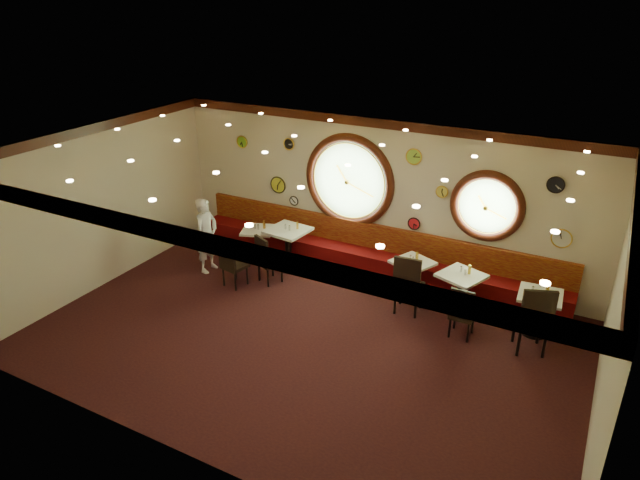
% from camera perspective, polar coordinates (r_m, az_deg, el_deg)
% --- Properties ---
extents(floor, '(9.00, 6.00, 0.00)m').
position_cam_1_polar(floor, '(9.88, -1.65, -9.78)').
color(floor, black).
rests_on(floor, ground).
extents(ceiling, '(9.00, 6.00, 0.02)m').
position_cam_1_polar(ceiling, '(8.51, -1.91, 8.36)').
color(ceiling, gold).
rests_on(ceiling, wall_back).
extents(wall_back, '(9.00, 0.02, 3.20)m').
position_cam_1_polar(wall_back, '(11.57, 5.63, 4.31)').
color(wall_back, beige).
rests_on(wall_back, floor).
extents(wall_front, '(9.00, 0.02, 3.20)m').
position_cam_1_polar(wall_front, '(7.00, -14.26, -10.80)').
color(wall_front, beige).
rests_on(wall_front, floor).
extents(wall_left, '(0.02, 6.00, 3.20)m').
position_cam_1_polar(wall_left, '(11.82, -21.12, 3.16)').
color(wall_left, beige).
rests_on(wall_left, floor).
extents(wall_right, '(0.02, 6.00, 3.20)m').
position_cam_1_polar(wall_right, '(8.11, 27.31, -7.74)').
color(wall_right, beige).
rests_on(wall_right, floor).
extents(molding_back, '(9.00, 0.10, 0.18)m').
position_cam_1_polar(molding_back, '(11.11, 5.84, 11.57)').
color(molding_back, '#39140A').
rests_on(molding_back, wall_back).
extents(molding_front, '(9.00, 0.10, 0.18)m').
position_cam_1_polar(molding_front, '(6.31, -15.36, 0.76)').
color(molding_front, '#39140A').
rests_on(molding_front, wall_back).
extents(molding_left, '(0.10, 6.00, 0.18)m').
position_cam_1_polar(molding_left, '(11.36, -22.10, 10.23)').
color(molding_left, '#39140A').
rests_on(molding_left, wall_back).
extents(molding_right, '(0.10, 6.00, 0.18)m').
position_cam_1_polar(molding_right, '(7.50, 29.12, 2.23)').
color(molding_right, '#39140A').
rests_on(molding_right, wall_back).
extents(banquette_base, '(8.00, 0.55, 0.20)m').
position_cam_1_polar(banquette_base, '(11.94, 4.81, -2.88)').
color(banquette_base, black).
rests_on(banquette_base, floor).
extents(banquette_seat, '(8.00, 0.55, 0.30)m').
position_cam_1_polar(banquette_seat, '(11.82, 4.85, -1.80)').
color(banquette_seat, '#550709').
rests_on(banquette_seat, banquette_base).
extents(banquette_back, '(8.00, 0.10, 0.55)m').
position_cam_1_polar(banquette_back, '(11.84, 5.35, 0.36)').
color(banquette_back, '#640708').
rests_on(banquette_back, wall_back).
extents(porthole_left_glass, '(1.66, 0.02, 1.66)m').
position_cam_1_polar(porthole_left_glass, '(11.72, 2.95, 5.94)').
color(porthole_left_glass, '#8DC174').
rests_on(porthole_left_glass, wall_back).
extents(porthole_left_frame, '(1.98, 0.18, 1.98)m').
position_cam_1_polar(porthole_left_frame, '(11.70, 2.92, 5.92)').
color(porthole_left_frame, '#39140A').
rests_on(porthole_left_frame, wall_back).
extents(porthole_left_ring, '(1.61, 0.03, 1.61)m').
position_cam_1_polar(porthole_left_ring, '(11.68, 2.85, 5.88)').
color(porthole_left_ring, gold).
rests_on(porthole_left_ring, wall_back).
extents(porthole_right_glass, '(1.10, 0.02, 1.10)m').
position_cam_1_polar(porthole_right_glass, '(10.92, 16.36, 3.27)').
color(porthole_right_glass, '#8DC174').
rests_on(porthole_right_glass, wall_back).
extents(porthole_right_frame, '(1.38, 0.18, 1.38)m').
position_cam_1_polar(porthole_right_frame, '(10.90, 16.34, 3.25)').
color(porthole_right_frame, '#39140A').
rests_on(porthole_right_frame, wall_back).
extents(porthole_right_ring, '(1.09, 0.03, 1.09)m').
position_cam_1_polar(porthole_right_ring, '(10.87, 16.31, 3.20)').
color(porthole_right_ring, gold).
rests_on(porthole_right_ring, wall_back).
extents(wall_clock_0, '(0.30, 0.03, 0.30)m').
position_cam_1_polar(wall_clock_0, '(11.00, 9.38, 8.23)').
color(wall_clock_0, '#9ED141').
rests_on(wall_clock_0, wall_back).
extents(wall_clock_1, '(0.36, 0.03, 0.36)m').
position_cam_1_polar(wall_clock_1, '(12.57, -4.20, 5.52)').
color(wall_clock_1, yellow).
rests_on(wall_clock_1, wall_back).
extents(wall_clock_2, '(0.26, 0.03, 0.26)m').
position_cam_1_polar(wall_clock_2, '(12.82, -7.78, 9.70)').
color(wall_clock_2, '#76BB25').
rests_on(wall_clock_2, wall_back).
extents(wall_clock_3, '(0.22, 0.03, 0.22)m').
position_cam_1_polar(wall_clock_3, '(11.01, 12.12, 4.75)').
color(wall_clock_3, '#E0CC4A').
rests_on(wall_clock_3, wall_back).
extents(wall_clock_4, '(0.28, 0.03, 0.28)m').
position_cam_1_polar(wall_clock_4, '(10.55, 22.51, 5.13)').
color(wall_clock_4, black).
rests_on(wall_clock_4, wall_back).
extents(wall_clock_5, '(0.34, 0.03, 0.34)m').
position_cam_1_polar(wall_clock_5, '(10.86, 23.01, 0.16)').
color(wall_clock_5, silver).
rests_on(wall_clock_5, wall_back).
extents(wall_clock_6, '(0.20, 0.03, 0.20)m').
position_cam_1_polar(wall_clock_6, '(12.48, -2.60, 3.95)').
color(wall_clock_6, white).
rests_on(wall_clock_6, wall_back).
extents(wall_clock_7, '(0.24, 0.03, 0.24)m').
position_cam_1_polar(wall_clock_7, '(11.41, 9.40, 1.64)').
color(wall_clock_7, red).
rests_on(wall_clock_7, wall_back).
extents(wall_clock_8, '(0.24, 0.03, 0.24)m').
position_cam_1_polar(wall_clock_8, '(12.15, -3.12, 9.56)').
color(wall_clock_8, black).
rests_on(wall_clock_8, wall_back).
extents(table_a, '(0.85, 0.85, 0.72)m').
position_cam_1_polar(table_a, '(12.39, -6.16, -0.04)').
color(table_a, black).
rests_on(table_a, floor).
extents(table_b, '(0.87, 0.87, 0.87)m').
position_cam_1_polar(table_b, '(11.98, -3.20, -0.33)').
color(table_b, black).
rests_on(table_b, floor).
extents(table_c, '(0.89, 0.89, 0.74)m').
position_cam_1_polar(table_c, '(11.02, 9.17, -3.40)').
color(table_c, black).
rests_on(table_c, floor).
extents(table_d, '(0.91, 0.91, 0.78)m').
position_cam_1_polar(table_d, '(10.64, 13.84, -4.75)').
color(table_d, black).
rests_on(table_d, floor).
extents(table_e, '(0.75, 0.75, 0.77)m').
position_cam_1_polar(table_e, '(10.43, 20.97, -6.44)').
color(table_e, black).
rests_on(table_e, floor).
extents(chair_a, '(0.49, 0.49, 0.63)m').
position_cam_1_polar(chair_a, '(11.30, -8.90, -2.03)').
color(chair_a, black).
rests_on(chair_a, floor).
extents(chair_b, '(0.56, 0.56, 0.63)m').
position_cam_1_polar(chair_b, '(11.36, -5.42, -1.67)').
color(chair_b, black).
rests_on(chair_b, floor).
extents(chair_c, '(0.53, 0.53, 0.73)m').
position_cam_1_polar(chair_c, '(10.34, 8.79, -4.09)').
color(chair_c, black).
rests_on(chair_c, floor).
extents(chair_d, '(0.40, 0.40, 0.60)m').
position_cam_1_polar(chair_d, '(9.89, 14.02, -6.78)').
color(chair_d, black).
rests_on(chair_d, floor).
extents(chair_e, '(0.67, 0.67, 0.76)m').
position_cam_1_polar(chair_e, '(9.75, 20.68, -7.15)').
color(chair_e, black).
rests_on(chair_e, floor).
extents(condiment_a_salt, '(0.04, 0.04, 0.10)m').
position_cam_1_polar(condiment_a_salt, '(12.30, -6.51, 1.37)').
color(condiment_a_salt, silver).
rests_on(condiment_a_salt, table_a).
extents(condiment_b_salt, '(0.04, 0.04, 0.11)m').
position_cam_1_polar(condiment_b_salt, '(11.84, -3.47, 1.35)').
color(condiment_b_salt, silver).
rests_on(condiment_b_salt, table_b).
extents(condiment_c_salt, '(0.03, 0.03, 0.10)m').
position_cam_1_polar(condiment_c_salt, '(10.94, 9.03, -1.74)').
color(condiment_c_salt, silver).
rests_on(condiment_c_salt, table_c).
extents(condiment_d_salt, '(0.04, 0.04, 0.11)m').
position_cam_1_polar(condiment_d_salt, '(10.58, 13.93, -2.84)').
color(condiment_d_salt, silver).
rests_on(condiment_d_salt, table_d).
extents(condiment_a_pepper, '(0.04, 0.04, 0.11)m').
position_cam_1_polar(condiment_a_pepper, '(12.24, -6.19, 1.29)').
color(condiment_a_pepper, silver).
rests_on(condiment_a_pepper, table_a).
extents(condiment_b_pepper, '(0.04, 0.04, 0.11)m').
position_cam_1_polar(condiment_b_pepper, '(11.76, -3.08, 1.20)').
color(condiment_b_pepper, '#BBBCC0').
rests_on(condiment_b_pepper, table_b).
extents(condiment_c_pepper, '(0.04, 0.04, 0.10)m').
position_cam_1_polar(condiment_c_pepper, '(10.87, 9.29, -1.93)').
color(condiment_c_pepper, silver).
rests_on(condiment_c_pepper, table_c).
extents(condiment_d_pepper, '(0.04, 0.04, 0.11)m').
position_cam_1_polar(condiment_d_pepper, '(10.50, 14.33, -3.11)').
color(condiment_d_pepper, silver).
rests_on(condiment_d_pepper, table_d).
extents(condiment_a_bottle, '(0.06, 0.06, 0.18)m').
position_cam_1_polar(condiment_a_bottle, '(12.27, -5.60, 1.57)').
color(condiment_a_bottle, gold).
rests_on(condiment_a_bottle, table_a).
extents(condiment_b_bottle, '(0.05, 0.05, 0.16)m').
position_cam_1_polar(condiment_b_bottle, '(11.83, -2.27, 1.48)').
color(condiment_b_bottle, gold).
rests_on(condiment_b_bottle, table_b).
extents(condiment_c_bottle, '(0.06, 0.06, 0.18)m').
position_cam_1_polar(condiment_c_bottle, '(10.93, 9.67, -1.54)').
color(condiment_c_bottle, gold).
rests_on(condiment_c_bottle, table_c).
extents(condiment_d_bottle, '(0.05, 0.05, 0.17)m').
position_cam_1_polar(condiment_d_bottle, '(10.53, 14.73, -2.88)').
color(condiment_d_bottle, gold).
rests_on(condiment_d_bottle, table_d).
extents(condiment_e_salt, '(0.04, 0.04, 0.11)m').
position_cam_1_polar(condiment_e_salt, '(10.28, 20.51, -4.64)').
color(condiment_e_salt, silver).
rests_on(condiment_e_salt, table_e).
extents(condiment_e_pepper, '(0.04, 0.04, 0.11)m').
position_cam_1_polar(condiment_e_pepper, '(10.25, 21.60, -4.94)').
color(condiment_e_pepper, silver).
rests_on(condiment_e_pepper, table_e).
extents(condiment_e_bottle, '(0.06, 0.06, 0.18)m').
position_cam_1_polar(condiment_e_bottle, '(10.31, 21.81, -4.56)').
color(condiment_e_bottle, gold).
rests_on(condiment_e_bottle, table_e).
extents(waiter, '(0.38, 0.58, 1.59)m').
position_cam_1_polar(waiter, '(11.96, -11.26, 0.47)').
color(waiter, white).
rests_on(waiter, floor).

